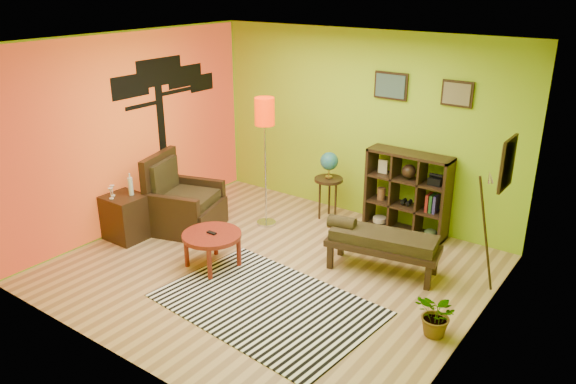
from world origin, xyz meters
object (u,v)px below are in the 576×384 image
Objects in this scene: coffee_table at (212,238)px; floor_lamp at (265,123)px; cube_shelf at (408,193)px; globe_table at (329,169)px; potted_plant at (437,320)px; bench at (380,241)px; side_cabinet at (126,217)px; armchair at (182,207)px.

coffee_table is 1.86m from floor_lamp.
globe_table is at bearing -169.47° from cube_shelf.
coffee_table is 2.91m from potted_plant.
coffee_table is at bearing -175.04° from potted_plant.
bench is (2.02, -0.29, -1.13)m from floor_lamp.
side_cabinet is 4.47m from potted_plant.
globe_table is at bearing 45.43° from armchair.
coffee_table is 2.86m from cube_shelf.
side_cabinet is at bearing -118.78° from armchair.
potted_plant is at bearing -20.59° from floor_lamp.
floor_lamp is (0.91, 0.82, 1.21)m from armchair.
armchair reaches higher than potted_plant.
side_cabinet is (-0.39, -0.71, -0.01)m from armchair.
coffee_table is at bearing -99.69° from globe_table.
globe_table is 3.23m from potted_plant.
bench is (0.21, -1.25, -0.19)m from cube_shelf.
floor_lamp is 1.31× the size of bench.
armchair is 2.23m from globe_table.
cube_shelf is (1.19, 0.22, -0.19)m from globe_table.
coffee_table is at bearing 3.65° from side_cabinet.
side_cabinet is 2.35m from floor_lamp.
side_cabinet is 0.91× the size of globe_table.
floor_lamp is 1.82× the size of globe_table.
potted_plant is at bearing 4.50° from side_cabinet.
coffee_table is at bearing -147.14° from bench.
coffee_table is 1.53× the size of potted_plant.
cube_shelf is 2.45× the size of potted_plant.
globe_table reaches higher than side_cabinet.
floor_lamp is at bearing 100.07° from coffee_table.
globe_table is at bearing 143.67° from bench.
bench is at bearing 20.49° from side_cabinet.
cube_shelf is 2.56m from potted_plant.
armchair reaches higher than bench.
side_cabinet is at bearing -159.51° from bench.
armchair is 1.19× the size of side_cabinet.
floor_lamp is 2.26m from cube_shelf.
coffee_table is at bearing -27.86° from armchair.
cube_shelf reaches higher than bench.
armchair is 0.59× the size of floor_lamp.
side_cabinet reaches higher than coffee_table.
floor_lamp reaches higher than cube_shelf.
potted_plant is (1.34, -2.14, -0.41)m from cube_shelf.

